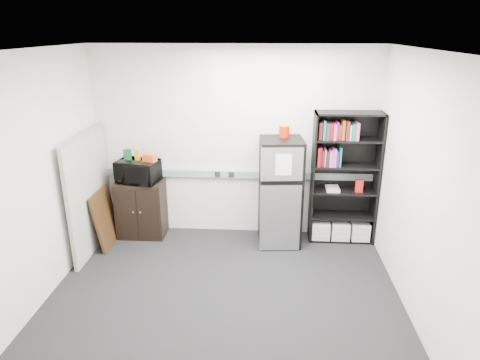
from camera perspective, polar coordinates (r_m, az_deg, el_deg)
The scene contains 18 objects.
floor at distance 5.03m, azimuth -2.19°, elevation -15.47°, with size 4.00×4.00×0.00m, color black.
wall_back at distance 6.06m, azimuth -0.68°, elevation 4.89°, with size 4.00×0.02×2.70m, color white.
wall_right at distance 4.64m, azimuth 22.99°, elevation -1.40°, with size 0.02×3.50×2.70m, color white.
wall_left at distance 5.01m, azimuth -25.79°, elevation -0.31°, with size 0.02×3.50×2.70m, color white.
ceiling at distance 4.12m, azimuth -2.69°, elevation 16.95°, with size 4.00×3.50×0.02m, color white.
electrical_raceway at distance 6.16m, azimuth -0.68°, elevation 0.77°, with size 3.92×0.05×0.10m, color gray.
wall_note at distance 6.04m, azimuth -4.03°, elevation 6.75°, with size 0.14×0.00×0.10m, color white.
bookshelf at distance 6.09m, azimuth 13.70°, elevation 0.09°, with size 0.90×0.34×1.85m.
cubicle_partition at distance 6.05m, azimuth -19.43°, elevation -1.65°, with size 0.06×1.30×1.62m.
cabinet at distance 6.37m, azimuth -13.01°, elevation -3.73°, with size 0.67×0.45×0.84m.
microwave at distance 6.16m, azimuth -13.45°, elevation 1.13°, with size 0.56×0.38×0.31m, color black.
snack_box_a at distance 6.17m, azimuth -14.89°, elevation 3.29°, with size 0.07×0.05×0.15m, color #18552D.
snack_box_b at distance 6.16m, azimuth -14.59°, elevation 3.29°, with size 0.07×0.05×0.15m, color #0D3D1E.
snack_box_c at distance 6.12m, azimuth -13.49°, elevation 3.24°, with size 0.07×0.05×0.14m, color orange.
snack_bag at distance 6.03m, azimuth -11.94°, elevation 2.91°, with size 0.18×0.10×0.10m, color #D15314.
refrigerator at distance 5.92m, azimuth 5.39°, elevation -1.67°, with size 0.61×0.64×1.50m.
coffee_can at distance 5.79m, azimuth 5.93°, elevation 6.64°, with size 0.14×0.14×0.19m.
framed_poster at distance 6.24m, azimuth -17.52°, elevation -4.84°, with size 0.17×0.63×0.80m.
Camera 1 is at (0.45, -4.09, 2.89)m, focal length 32.00 mm.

